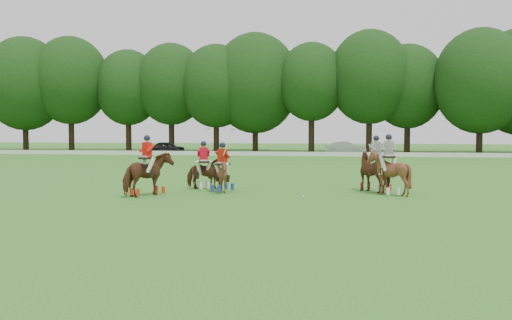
% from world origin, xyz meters
% --- Properties ---
extents(ground, '(180.00, 180.00, 0.00)m').
position_xyz_m(ground, '(0.00, 0.00, 0.00)').
color(ground, '#297120').
rests_on(ground, ground).
extents(tree_line, '(117.98, 14.32, 14.75)m').
position_xyz_m(tree_line, '(0.26, 48.05, 8.23)').
color(tree_line, black).
rests_on(tree_line, ground).
extents(boundary_rail, '(120.00, 0.10, 0.44)m').
position_xyz_m(boundary_rail, '(0.00, 38.00, 0.22)').
color(boundary_rail, white).
rests_on(boundary_rail, ground).
extents(car_left, '(4.15, 2.30, 1.34)m').
position_xyz_m(car_left, '(-15.86, 42.50, 0.67)').
color(car_left, black).
rests_on(car_left, ground).
extents(car_mid, '(4.42, 2.07, 1.40)m').
position_xyz_m(car_mid, '(4.02, 42.50, 0.70)').
color(car_mid, '#97979C').
rests_on(car_mid, ground).
extents(polo_red_a, '(1.87, 2.27, 2.45)m').
position_xyz_m(polo_red_a, '(-3.51, 2.53, 0.90)').
color(polo_red_a, '#4E2515').
rests_on(polo_red_a, ground).
extents(polo_red_b, '(1.76, 1.64, 2.70)m').
position_xyz_m(polo_red_b, '(-1.91, 5.29, 0.76)').
color(polo_red_b, '#4E2515').
rests_on(polo_red_b, ground).
extents(polo_red_c, '(1.51, 1.59, 2.67)m').
position_xyz_m(polo_red_c, '(-0.81, 4.23, 0.75)').
color(polo_red_c, '#4E2515').
rests_on(polo_red_c, ground).
extents(polo_stripe_a, '(2.06, 2.13, 2.41)m').
position_xyz_m(polo_stripe_a, '(5.60, 5.69, 0.88)').
color(polo_stripe_a, '#4E2515').
rests_on(polo_stripe_a, ground).
extents(polo_stripe_b, '(1.79, 1.92, 2.48)m').
position_xyz_m(polo_stripe_b, '(6.05, 4.52, 0.91)').
color(polo_stripe_b, '#4E2515').
rests_on(polo_stripe_b, ground).
extents(polo_ball, '(0.09, 0.09, 0.09)m').
position_xyz_m(polo_ball, '(2.70, 3.13, 0.04)').
color(polo_ball, white).
rests_on(polo_ball, ground).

